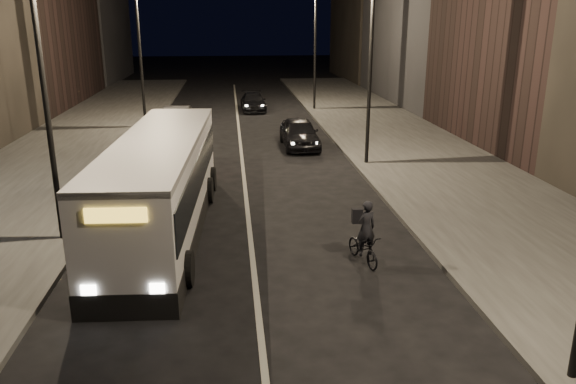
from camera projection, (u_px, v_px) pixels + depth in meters
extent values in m
plane|color=black|center=(256.00, 296.00, 13.60)|extent=(180.00, 180.00, 0.00)
cube|color=#333331|center=(414.00, 152.00, 27.71)|extent=(7.00, 70.00, 0.16)
cube|color=#333331|center=(59.00, 161.00, 26.03)|extent=(7.00, 70.00, 0.16)
cylinder|color=black|center=(370.00, 73.00, 24.31)|extent=(0.16, 0.16, 8.00)
cylinder|color=black|center=(315.00, 52.00, 39.51)|extent=(0.16, 0.16, 8.00)
cylinder|color=black|center=(46.00, 104.00, 15.61)|extent=(0.16, 0.16, 8.00)
cylinder|color=black|center=(141.00, 59.00, 32.70)|extent=(0.16, 0.16, 8.00)
cube|color=silver|center=(162.00, 186.00, 17.34)|extent=(2.87, 11.22, 2.97)
cube|color=black|center=(161.00, 173.00, 17.22)|extent=(2.92, 10.86, 1.07)
cube|color=silver|center=(159.00, 140.00, 16.91)|extent=(2.88, 11.22, 0.17)
cube|color=gold|center=(116.00, 215.00, 11.74)|extent=(1.30, 0.18, 0.32)
cylinder|color=black|center=(92.00, 271.00, 13.87)|extent=(0.37, 0.94, 0.93)
cylinder|color=black|center=(186.00, 269.00, 13.99)|extent=(0.37, 0.94, 0.93)
cylinder|color=black|center=(148.00, 185.00, 20.94)|extent=(0.37, 0.94, 0.93)
cylinder|color=black|center=(210.00, 184.00, 21.06)|extent=(0.37, 0.94, 0.93)
imported|color=black|center=(363.00, 248.00, 15.35)|extent=(0.96, 1.70, 0.84)
imported|color=black|center=(366.00, 228.00, 14.96)|extent=(0.64, 0.50, 1.54)
imported|color=black|center=(299.00, 133.00, 28.96)|extent=(1.86, 4.46, 1.51)
imported|color=#353537|center=(179.00, 117.00, 33.95)|extent=(1.87, 4.39, 1.41)
imported|color=black|center=(253.00, 102.00, 40.57)|extent=(1.83, 4.31, 1.24)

